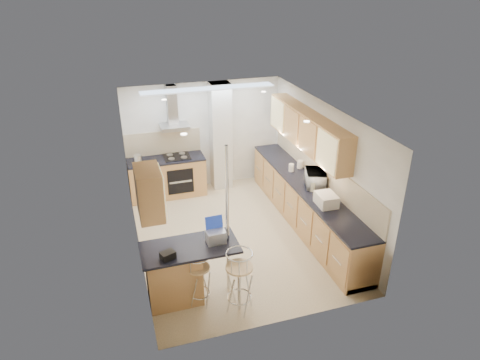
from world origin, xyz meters
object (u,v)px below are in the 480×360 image
object	(u,v)px
bar_stool_near	(199,280)
bread_bin	(326,200)
laptop	(216,236)
bar_stool_end	(239,282)
microwave	(316,178)

from	to	relation	value
bar_stool_near	bread_bin	bearing A→B (deg)	16.97
laptop	bar_stool_end	bearing A→B (deg)	-69.11
laptop	bar_stool_near	bearing A→B (deg)	-150.03
microwave	bar_stool_near	world-z (taller)	microwave
laptop	bar_stool_end	world-z (taller)	laptop
microwave	bar_stool_end	world-z (taller)	microwave
bar_stool_end	bread_bin	bearing A→B (deg)	-42.65
bar_stool_near	bread_bin	xyz separation A→B (m)	(2.50, 0.77, 0.58)
laptop	bread_bin	world-z (taller)	laptop
bar_stool_end	bread_bin	xyz separation A→B (m)	(1.95, 1.08, 0.50)
laptop	bar_stool_near	world-z (taller)	laptop
bar_stool_near	bar_stool_end	bearing A→B (deg)	-29.95
microwave	laptop	xyz separation A→B (m)	(-2.33, -1.33, -0.03)
microwave	laptop	size ratio (longest dim) A/B	1.92
bar_stool_end	laptop	bearing A→B (deg)	40.82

